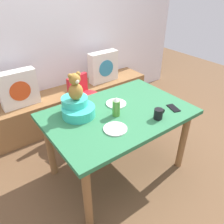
{
  "coord_description": "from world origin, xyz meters",
  "views": [
    {
      "loc": [
        -1.09,
        -1.38,
        1.84
      ],
      "look_at": [
        0.0,
        0.1,
        0.69
      ],
      "focal_mm": 35.61,
      "sensor_mm": 36.0,
      "label": 1
    }
  ],
  "objects_px": {
    "pillow_floral_left": "(18,89)",
    "highchair": "(86,98)",
    "teddy_bear": "(75,87)",
    "infant_seat_teal": "(77,108)",
    "coffee_mug": "(159,114)",
    "cell_phone": "(173,108)",
    "dinner_plate_far": "(115,129)",
    "pillow_floral_right": "(103,67)",
    "dinner_plate_near": "(116,104)",
    "ketchup_bottle": "(116,107)",
    "dining_table": "(118,121)"
  },
  "relations": [
    {
      "from": "pillow_floral_left",
      "to": "cell_phone",
      "type": "xyz_separation_m",
      "value": [
        1.04,
        -1.45,
        0.06
      ]
    },
    {
      "from": "teddy_bear",
      "to": "ketchup_bottle",
      "type": "relative_size",
      "value": 1.35
    },
    {
      "from": "highchair",
      "to": "dinner_plate_near",
      "type": "xyz_separation_m",
      "value": [
        -0.01,
        -0.64,
        0.22
      ]
    },
    {
      "from": "ketchup_bottle",
      "to": "dinner_plate_near",
      "type": "distance_m",
      "value": 0.22
    },
    {
      "from": "teddy_bear",
      "to": "cell_phone",
      "type": "height_order",
      "value": "teddy_bear"
    },
    {
      "from": "pillow_floral_right",
      "to": "coffee_mug",
      "type": "bearing_deg",
      "value": -106.06
    },
    {
      "from": "highchair",
      "to": "infant_seat_teal",
      "type": "xyz_separation_m",
      "value": [
        -0.41,
        -0.58,
        0.29
      ]
    },
    {
      "from": "dining_table",
      "to": "coffee_mug",
      "type": "distance_m",
      "value": 0.4
    },
    {
      "from": "pillow_floral_left",
      "to": "ketchup_bottle",
      "type": "distance_m",
      "value": 1.33
    },
    {
      "from": "coffee_mug",
      "to": "dining_table",
      "type": "bearing_deg",
      "value": 126.88
    },
    {
      "from": "pillow_floral_left",
      "to": "ketchup_bottle",
      "type": "bearing_deg",
      "value": -66.54
    },
    {
      "from": "highchair",
      "to": "ketchup_bottle",
      "type": "distance_m",
      "value": 0.87
    },
    {
      "from": "coffee_mug",
      "to": "ketchup_bottle",
      "type": "bearing_deg",
      "value": 135.6
    },
    {
      "from": "dining_table",
      "to": "dinner_plate_near",
      "type": "distance_m",
      "value": 0.18
    },
    {
      "from": "pillow_floral_left",
      "to": "highchair",
      "type": "height_order",
      "value": "pillow_floral_left"
    },
    {
      "from": "dinner_plate_near",
      "to": "cell_phone",
      "type": "relative_size",
      "value": 1.39
    },
    {
      "from": "dining_table",
      "to": "dinner_plate_near",
      "type": "xyz_separation_m",
      "value": [
        0.07,
        0.13,
        0.11
      ]
    },
    {
      "from": "highchair",
      "to": "dinner_plate_near",
      "type": "height_order",
      "value": "highchair"
    },
    {
      "from": "teddy_bear",
      "to": "cell_phone",
      "type": "relative_size",
      "value": 1.74
    },
    {
      "from": "cell_phone",
      "to": "dinner_plate_far",
      "type": "bearing_deg",
      "value": 10.24
    },
    {
      "from": "cell_phone",
      "to": "coffee_mug",
      "type": "bearing_deg",
      "value": 23.09
    },
    {
      "from": "ketchup_bottle",
      "to": "dinner_plate_near",
      "type": "bearing_deg",
      "value": 52.74
    },
    {
      "from": "pillow_floral_right",
      "to": "dinner_plate_near",
      "type": "relative_size",
      "value": 2.2
    },
    {
      "from": "dinner_plate_far",
      "to": "dinner_plate_near",
      "type": "bearing_deg",
      "value": 51.69
    },
    {
      "from": "pillow_floral_left",
      "to": "coffee_mug",
      "type": "height_order",
      "value": "pillow_floral_left"
    },
    {
      "from": "highchair",
      "to": "infant_seat_teal",
      "type": "relative_size",
      "value": 2.39
    },
    {
      "from": "highchair",
      "to": "pillow_floral_left",
      "type": "bearing_deg",
      "value": 147.86
    },
    {
      "from": "ketchup_bottle",
      "to": "highchair",
      "type": "bearing_deg",
      "value": 80.37
    },
    {
      "from": "teddy_bear",
      "to": "cell_phone",
      "type": "xyz_separation_m",
      "value": [
        0.79,
        -0.45,
        -0.27
      ]
    },
    {
      "from": "infant_seat_teal",
      "to": "ketchup_bottle",
      "type": "xyz_separation_m",
      "value": [
        0.28,
        -0.22,
        0.02
      ]
    },
    {
      "from": "infant_seat_teal",
      "to": "teddy_bear",
      "type": "xyz_separation_m",
      "value": [
        -0.0,
        -0.0,
        0.21
      ]
    },
    {
      "from": "pillow_floral_right",
      "to": "dinner_plate_far",
      "type": "xyz_separation_m",
      "value": [
        -0.83,
        -1.38,
        0.07
      ]
    },
    {
      "from": "coffee_mug",
      "to": "dinner_plate_far",
      "type": "relative_size",
      "value": 0.6
    },
    {
      "from": "dinner_plate_near",
      "to": "pillow_floral_right",
      "type": "bearing_deg",
      "value": 61.46
    },
    {
      "from": "pillow_floral_left",
      "to": "ketchup_bottle",
      "type": "xyz_separation_m",
      "value": [
        0.53,
        -1.21,
        0.15
      ]
    },
    {
      "from": "coffee_mug",
      "to": "dinner_plate_near",
      "type": "xyz_separation_m",
      "value": [
        -0.15,
        0.42,
        -0.04
      ]
    },
    {
      "from": "highchair",
      "to": "teddy_bear",
      "type": "relative_size",
      "value": 3.16
    },
    {
      "from": "pillow_floral_right",
      "to": "highchair",
      "type": "xyz_separation_m",
      "value": [
        -0.56,
        -0.42,
        -0.16
      ]
    },
    {
      "from": "highchair",
      "to": "teddy_bear",
      "type": "distance_m",
      "value": 0.87
    },
    {
      "from": "highchair",
      "to": "cell_phone",
      "type": "relative_size",
      "value": 5.49
    },
    {
      "from": "coffee_mug",
      "to": "dinner_plate_far",
      "type": "height_order",
      "value": "coffee_mug"
    },
    {
      "from": "highchair",
      "to": "cell_phone",
      "type": "bearing_deg",
      "value": -69.77
    },
    {
      "from": "highchair",
      "to": "coffee_mug",
      "type": "distance_m",
      "value": 1.1
    },
    {
      "from": "pillow_floral_left",
      "to": "ketchup_bottle",
      "type": "relative_size",
      "value": 2.38
    },
    {
      "from": "coffee_mug",
      "to": "dinner_plate_far",
      "type": "bearing_deg",
      "value": 166.97
    },
    {
      "from": "infant_seat_teal",
      "to": "pillow_floral_right",
      "type": "bearing_deg",
      "value": 45.77
    },
    {
      "from": "ketchup_bottle",
      "to": "dinner_plate_far",
      "type": "relative_size",
      "value": 0.92
    },
    {
      "from": "dinner_plate_far",
      "to": "cell_phone",
      "type": "bearing_deg",
      "value": -5.48
    },
    {
      "from": "infant_seat_teal",
      "to": "dinner_plate_near",
      "type": "distance_m",
      "value": 0.41
    },
    {
      "from": "dining_table",
      "to": "infant_seat_teal",
      "type": "relative_size",
      "value": 4.08
    }
  ]
}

